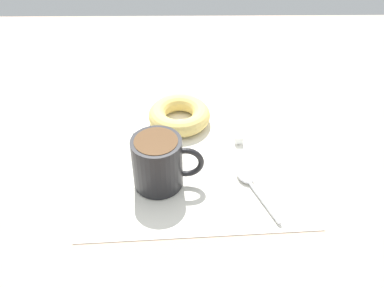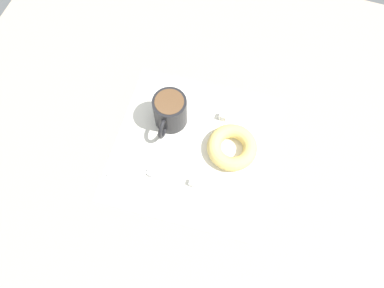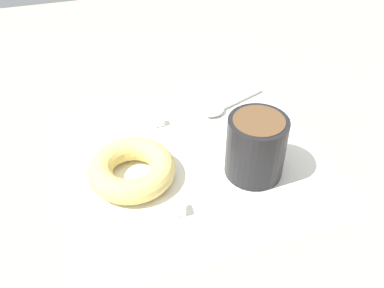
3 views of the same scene
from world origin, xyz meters
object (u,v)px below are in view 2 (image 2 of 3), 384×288
at_px(coffee_cup, 170,111).
at_px(sugar_cube, 223,116).
at_px(donut, 232,147).
at_px(sugar_cube_extra, 193,183).
at_px(spoon, 147,172).

height_order(coffee_cup, sugar_cube, coffee_cup).
xyz_separation_m(coffee_cup, donut, (0.16, -0.03, -0.03)).
relative_size(coffee_cup, donut, 0.96).
xyz_separation_m(donut, sugar_cube_extra, (-0.06, -0.10, -0.01)).
height_order(sugar_cube, sugar_cube_extra, sugar_cube).
xyz_separation_m(donut, spoon, (-0.16, -0.11, -0.01)).
distance_m(coffee_cup, sugar_cube, 0.13).
height_order(donut, sugar_cube_extra, donut).
distance_m(donut, sugar_cube, 0.09).
distance_m(coffee_cup, sugar_cube_extra, 0.17).
xyz_separation_m(spoon, sugar_cube_extra, (0.10, 0.01, 0.00)).
xyz_separation_m(coffee_cup, sugar_cube, (0.12, 0.05, -0.04)).
distance_m(sugar_cube, sugar_cube_extra, 0.18).
height_order(spoon, sugar_cube, sugar_cube).
bearing_deg(spoon, coffee_cup, 87.50).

